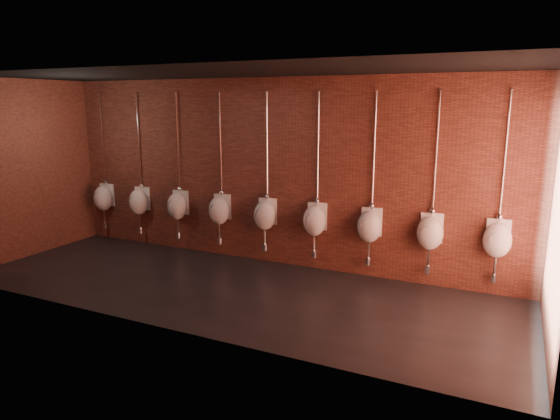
{
  "coord_description": "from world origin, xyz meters",
  "views": [
    {
      "loc": [
        3.76,
        -6.14,
        2.78
      ],
      "look_at": [
        0.42,
        0.9,
        1.1
      ],
      "focal_mm": 32.0,
      "sensor_mm": 36.0,
      "label": 1
    }
  ],
  "objects_px": {
    "urinal_3": "(219,210)",
    "urinal_5": "(315,220)",
    "urinal_0": "(103,197)",
    "urinal_7": "(430,232)",
    "urinal_8": "(497,239)",
    "urinal_1": "(139,201)",
    "urinal_6": "(370,225)",
    "urinal_2": "(178,205)",
    "urinal_4": "(265,214)"
  },
  "relations": [
    {
      "from": "urinal_3",
      "to": "urinal_5",
      "type": "bearing_deg",
      "value": 0.0
    },
    {
      "from": "urinal_0",
      "to": "urinal_7",
      "type": "relative_size",
      "value": 1.0
    },
    {
      "from": "urinal_8",
      "to": "urinal_1",
      "type": "bearing_deg",
      "value": 180.0
    },
    {
      "from": "urinal_1",
      "to": "urinal_8",
      "type": "distance_m",
      "value": 6.5
    },
    {
      "from": "urinal_0",
      "to": "urinal_5",
      "type": "height_order",
      "value": "same"
    },
    {
      "from": "urinal_3",
      "to": "urinal_8",
      "type": "relative_size",
      "value": 1.0
    },
    {
      "from": "urinal_1",
      "to": "urinal_8",
      "type": "relative_size",
      "value": 1.0
    },
    {
      "from": "urinal_6",
      "to": "urinal_2",
      "type": "bearing_deg",
      "value": 180.0
    },
    {
      "from": "urinal_4",
      "to": "urinal_5",
      "type": "distance_m",
      "value": 0.93
    },
    {
      "from": "urinal_7",
      "to": "urinal_1",
      "type": "bearing_deg",
      "value": 180.0
    },
    {
      "from": "urinal_1",
      "to": "urinal_4",
      "type": "relative_size",
      "value": 1.0
    },
    {
      "from": "urinal_6",
      "to": "urinal_7",
      "type": "distance_m",
      "value": 0.93
    },
    {
      "from": "urinal_3",
      "to": "urinal_2",
      "type": "bearing_deg",
      "value": 180.0
    },
    {
      "from": "urinal_0",
      "to": "urinal_6",
      "type": "bearing_deg",
      "value": 0.0
    },
    {
      "from": "urinal_2",
      "to": "urinal_5",
      "type": "bearing_deg",
      "value": 0.0
    },
    {
      "from": "urinal_5",
      "to": "urinal_7",
      "type": "xyz_separation_m",
      "value": [
        1.86,
        0.0,
        0.0
      ]
    },
    {
      "from": "urinal_1",
      "to": "urinal_7",
      "type": "xyz_separation_m",
      "value": [
        5.57,
        0.0,
        0.0
      ]
    },
    {
      "from": "urinal_7",
      "to": "urinal_8",
      "type": "distance_m",
      "value": 0.93
    },
    {
      "from": "urinal_1",
      "to": "urinal_4",
      "type": "xyz_separation_m",
      "value": [
        2.78,
        0.0,
        0.0
      ]
    },
    {
      "from": "urinal_2",
      "to": "urinal_8",
      "type": "height_order",
      "value": "same"
    },
    {
      "from": "urinal_0",
      "to": "urinal_8",
      "type": "bearing_deg",
      "value": 0.0
    },
    {
      "from": "urinal_2",
      "to": "urinal_3",
      "type": "bearing_deg",
      "value": 0.0
    },
    {
      "from": "urinal_5",
      "to": "urinal_7",
      "type": "bearing_deg",
      "value": 0.0
    },
    {
      "from": "urinal_0",
      "to": "urinal_8",
      "type": "height_order",
      "value": "same"
    },
    {
      "from": "urinal_8",
      "to": "urinal_3",
      "type": "bearing_deg",
      "value": 180.0
    },
    {
      "from": "urinal_1",
      "to": "urinal_2",
      "type": "height_order",
      "value": "same"
    },
    {
      "from": "urinal_1",
      "to": "urinal_6",
      "type": "relative_size",
      "value": 1.0
    },
    {
      "from": "urinal_5",
      "to": "urinal_6",
      "type": "distance_m",
      "value": 0.93
    },
    {
      "from": "urinal_1",
      "to": "urinal_2",
      "type": "xyz_separation_m",
      "value": [
        0.93,
        0.0,
        0.0
      ]
    },
    {
      "from": "urinal_1",
      "to": "urinal_4",
      "type": "bearing_deg",
      "value": 0.0
    },
    {
      "from": "urinal_4",
      "to": "urinal_8",
      "type": "height_order",
      "value": "same"
    },
    {
      "from": "urinal_3",
      "to": "urinal_8",
      "type": "distance_m",
      "value": 4.64
    },
    {
      "from": "urinal_1",
      "to": "urinal_5",
      "type": "xyz_separation_m",
      "value": [
        3.71,
        0.0,
        0.0
      ]
    },
    {
      "from": "urinal_6",
      "to": "urinal_0",
      "type": "bearing_deg",
      "value": 180.0
    },
    {
      "from": "urinal_6",
      "to": "urinal_7",
      "type": "height_order",
      "value": "same"
    },
    {
      "from": "urinal_4",
      "to": "urinal_2",
      "type": "bearing_deg",
      "value": 180.0
    },
    {
      "from": "urinal_3",
      "to": "urinal_7",
      "type": "relative_size",
      "value": 1.0
    },
    {
      "from": "urinal_2",
      "to": "urinal_6",
      "type": "bearing_deg",
      "value": 0.0
    },
    {
      "from": "urinal_6",
      "to": "urinal_4",
      "type": "bearing_deg",
      "value": 180.0
    },
    {
      "from": "urinal_1",
      "to": "urinal_7",
      "type": "bearing_deg",
      "value": 0.0
    },
    {
      "from": "urinal_1",
      "to": "urinal_6",
      "type": "xyz_separation_m",
      "value": [
        4.64,
        0.0,
        0.0
      ]
    },
    {
      "from": "urinal_5",
      "to": "urinal_7",
      "type": "relative_size",
      "value": 1.0
    },
    {
      "from": "urinal_4",
      "to": "urinal_8",
      "type": "bearing_deg",
      "value": 0.0
    },
    {
      "from": "urinal_1",
      "to": "urinal_8",
      "type": "bearing_deg",
      "value": 0.0
    },
    {
      "from": "urinal_3",
      "to": "urinal_5",
      "type": "height_order",
      "value": "same"
    },
    {
      "from": "urinal_7",
      "to": "urinal_3",
      "type": "bearing_deg",
      "value": 180.0
    },
    {
      "from": "urinal_1",
      "to": "urinal_4",
      "type": "height_order",
      "value": "same"
    },
    {
      "from": "urinal_7",
      "to": "urinal_6",
      "type": "bearing_deg",
      "value": 180.0
    },
    {
      "from": "urinal_4",
      "to": "urinal_6",
      "type": "distance_m",
      "value": 1.86
    },
    {
      "from": "urinal_1",
      "to": "urinal_4",
      "type": "distance_m",
      "value": 2.78
    }
  ]
}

